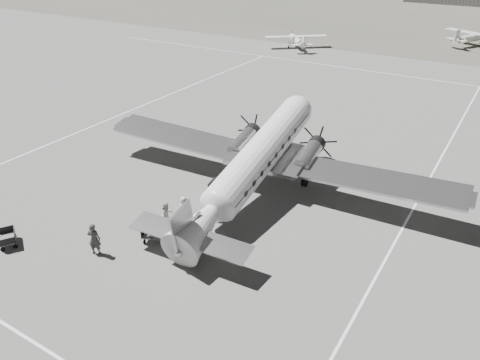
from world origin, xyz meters
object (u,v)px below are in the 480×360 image
at_px(ramp_agent, 167,215).
at_px(passenger, 184,208).
at_px(dc3_airliner, 255,163).
at_px(baggage_cart_far, 7,238).
at_px(light_plane_right, 473,39).
at_px(light_plane_left, 297,41).
at_px(ground_crew, 94,239).
at_px(baggage_cart_near, 156,235).

bearing_deg(ramp_agent, passenger, -4.21).
height_order(dc3_airliner, baggage_cart_far, dc3_airliner).
xyz_separation_m(ramp_agent, passenger, (0.36, 1.24, -0.07)).
height_order(light_plane_right, ramp_agent, light_plane_right).
distance_m(light_plane_left, light_plane_right, 28.85).
xyz_separation_m(light_plane_right, ground_crew, (-10.24, -71.68, -0.15)).
distance_m(light_plane_left, ramp_agent, 53.26).
relative_size(light_plane_left, ramp_agent, 5.56).
height_order(baggage_cart_near, ground_crew, ground_crew).
relative_size(ramp_agent, passenger, 1.08).
relative_size(baggage_cart_far, passenger, 0.91).
relative_size(light_plane_left, baggage_cart_near, 6.27).
bearing_deg(ground_crew, light_plane_right, -124.58).
bearing_deg(baggage_cart_near, passenger, 67.07).
bearing_deg(light_plane_left, baggage_cart_near, -112.70).
height_order(light_plane_right, baggage_cart_near, light_plane_right).
distance_m(baggage_cart_far, ramp_agent, 9.48).
xyz_separation_m(baggage_cart_far, ground_crew, (5.13, 2.12, 0.58)).
bearing_deg(ground_crew, dc3_airliner, -139.59).
distance_m(ramp_agent, passenger, 1.29).
bearing_deg(ground_crew, baggage_cart_far, -3.96).
bearing_deg(ramp_agent, ground_crew, 169.64).
xyz_separation_m(ground_crew, passenger, (2.13, 5.59, -0.17)).
relative_size(dc3_airliner, passenger, 16.47).
height_order(light_plane_left, baggage_cart_far, light_plane_left).
height_order(baggage_cart_far, ground_crew, ground_crew).
bearing_deg(baggage_cart_near, light_plane_right, 59.91).
relative_size(ground_crew, passenger, 1.21).
relative_size(light_plane_right, baggage_cart_near, 6.95).
height_order(baggage_cart_near, ramp_agent, ramp_agent).
bearing_deg(light_plane_left, baggage_cart_far, -120.99).
distance_m(dc3_airliner, light_plane_right, 61.38).
height_order(baggage_cart_far, passenger, passenger).
height_order(dc3_airliner, light_plane_right, dc3_airliner).
distance_m(baggage_cart_far, ground_crew, 5.58).
xyz_separation_m(light_plane_right, ramp_agent, (-8.47, -67.33, -0.25)).
bearing_deg(passenger, dc3_airliner, -13.02).
xyz_separation_m(ground_crew, ramp_agent, (1.77, 4.35, -0.10)).
height_order(light_plane_left, passenger, light_plane_left).
bearing_deg(baggage_cart_far, passenger, 79.01).
distance_m(dc3_airliner, light_plane_left, 48.31).
distance_m(dc3_airliner, baggage_cart_far, 16.11).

